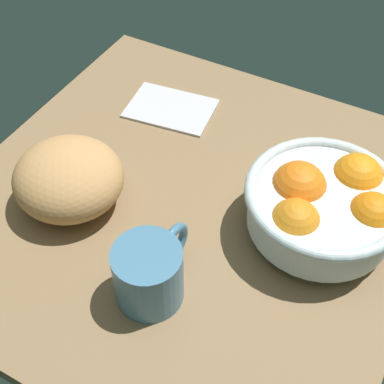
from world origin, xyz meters
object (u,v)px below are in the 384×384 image
at_px(bread_loaf, 69,178).
at_px(mug, 150,273).
at_px(fruit_bowl, 324,204).
at_px(napkin_folded, 171,107).

xyz_separation_m(bread_loaf, mug, (-0.18, 0.08, -0.00)).
bearing_deg(fruit_bowl, bread_loaf, 19.65).
xyz_separation_m(fruit_bowl, napkin_folded, (0.32, -0.13, -0.05)).
xyz_separation_m(fruit_bowl, mug, (0.15, 0.20, -0.01)).
bearing_deg(bread_loaf, mug, 156.73).
bearing_deg(mug, fruit_bowl, -127.58).
distance_m(fruit_bowl, mug, 0.25).
bearing_deg(napkin_folded, mug, 116.08).
bearing_deg(napkin_folded, bread_loaf, 85.05).
xyz_separation_m(fruit_bowl, bread_loaf, (0.34, 0.12, -0.01)).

